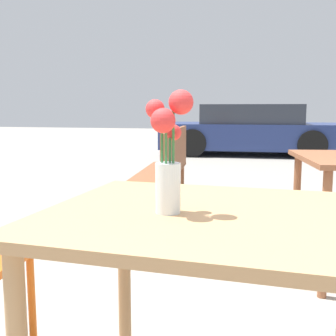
% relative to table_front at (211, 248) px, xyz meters
% --- Properties ---
extents(table_front, '(0.98, 0.85, 0.75)m').
position_rel_table_front_xyz_m(table_front, '(0.00, 0.00, 0.00)').
color(table_front, tan).
rests_on(table_front, ground_plane).
extents(flower_vase, '(0.13, 0.12, 0.34)m').
position_rel_table_front_xyz_m(flower_vase, '(-0.11, -0.04, 0.26)').
color(flower_vase, silver).
rests_on(flower_vase, table_front).
extents(bench_near, '(0.47, 1.53, 0.85)m').
position_rel_table_front_xyz_m(bench_near, '(-0.73, 2.59, -0.19)').
color(bench_near, brown).
rests_on(bench_near, ground_plane).
extents(parked_car, '(4.01, 1.94, 1.12)m').
position_rel_table_front_xyz_m(parked_car, '(-0.13, 8.59, -0.10)').
color(parked_car, navy).
rests_on(parked_car, ground_plane).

